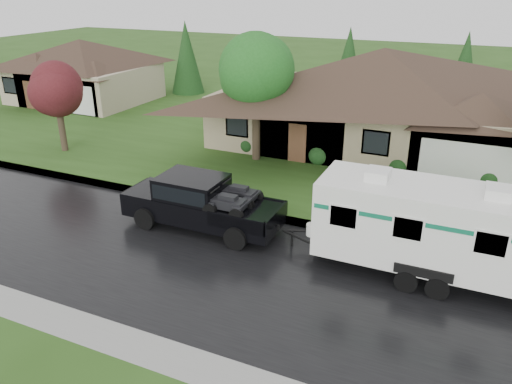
# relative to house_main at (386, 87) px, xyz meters

# --- Properties ---
(ground) EXTENTS (140.00, 140.00, 0.00)m
(ground) POSITION_rel_house_main_xyz_m (-2.29, -13.84, -3.59)
(ground) COLOR #294C17
(ground) RESTS_ON ground
(road) EXTENTS (140.00, 8.00, 0.01)m
(road) POSITION_rel_house_main_xyz_m (-2.29, -15.84, -3.59)
(road) COLOR black
(road) RESTS_ON ground
(curb) EXTENTS (140.00, 0.50, 0.15)m
(curb) POSITION_rel_house_main_xyz_m (-2.29, -11.59, -3.52)
(curb) COLOR gray
(curb) RESTS_ON ground
(lawn) EXTENTS (140.00, 26.00, 0.15)m
(lawn) POSITION_rel_house_main_xyz_m (-2.29, 1.16, -3.52)
(lawn) COLOR #294C17
(lawn) RESTS_ON ground
(house_main) EXTENTS (19.44, 10.80, 6.90)m
(house_main) POSITION_rel_house_main_xyz_m (0.00, 0.00, 0.00)
(house_main) COLOR tan
(house_main) RESTS_ON lawn
(house_far) EXTENTS (10.80, 8.64, 5.80)m
(house_far) POSITION_rel_house_main_xyz_m (-24.07, 2.02, -0.62)
(house_far) COLOR tan
(house_far) RESTS_ON lawn
(tree_left_green) EXTENTS (3.92, 3.92, 6.49)m
(tree_left_green) POSITION_rel_house_main_xyz_m (-5.73, -5.32, 1.06)
(tree_left_green) COLOR #382B1E
(tree_left_green) RESTS_ON lawn
(tree_red) EXTENTS (2.97, 2.97, 4.92)m
(tree_red) POSITION_rel_house_main_xyz_m (-16.45, -8.50, -0.04)
(tree_red) COLOR #382B1E
(tree_red) RESTS_ON lawn
(shrub_row) EXTENTS (13.60, 1.00, 1.00)m
(shrub_row) POSITION_rel_house_main_xyz_m (-0.29, -4.54, -2.94)
(shrub_row) COLOR #143814
(shrub_row) RESTS_ON lawn
(pickup_truck) EXTENTS (6.40, 2.43, 2.13)m
(pickup_truck) POSITION_rel_house_main_xyz_m (-4.57, -13.44, -2.45)
(pickup_truck) COLOR black
(pickup_truck) RESTS_ON ground
(travel_trailer) EXTENTS (7.89, 2.77, 3.54)m
(travel_trailer) POSITION_rel_house_main_xyz_m (4.24, -13.44, -1.71)
(travel_trailer) COLOR white
(travel_trailer) RESTS_ON ground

